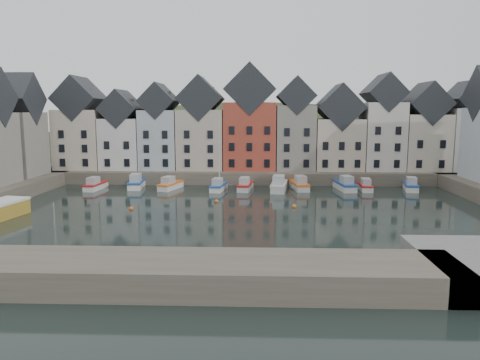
{
  "coord_description": "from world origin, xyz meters",
  "views": [
    {
      "loc": [
        1.34,
        -52.37,
        12.03
      ],
      "look_at": [
        -0.81,
        6.0,
        3.29
      ],
      "focal_mm": 35.0,
      "sensor_mm": 36.0,
      "label": 1
    }
  ],
  "objects": [
    {
      "name": "far_terrace",
      "position": [
        3.21,
        28.0,
        8.88
      ],
      "size": [
        72.37,
        8.16,
        17.78
      ],
      "color": "beige",
      "rests_on": "far_quay"
    },
    {
      "name": "boat_e",
      "position": [
        -0.46,
        17.8,
        0.67
      ],
      "size": [
        2.49,
        6.03,
        2.25
      ],
      "rotation": [
        0.0,
        0.0,
        -0.12
      ],
      "color": "silver",
      "rests_on": "ground"
    },
    {
      "name": "boat_h",
      "position": [
        14.73,
        18.32,
        0.75
      ],
      "size": [
        2.77,
        6.72,
        2.51
      ],
      "rotation": [
        0.0,
        0.0,
        0.12
      ],
      "color": "silver",
      "rests_on": "ground"
    },
    {
      "name": "ground",
      "position": [
        0.0,
        0.0,
        0.0
      ],
      "size": [
        260.0,
        260.0,
        0.0
      ],
      "primitive_type": "plane",
      "color": "black",
      "rests_on": "ground"
    },
    {
      "name": "boat_i",
      "position": [
        17.73,
        18.2,
        0.62
      ],
      "size": [
        1.98,
        5.54,
        2.1
      ],
      "rotation": [
        0.0,
        0.0,
        -0.05
      ],
      "color": "silver",
      "rests_on": "ground"
    },
    {
      "name": "boat_c",
      "position": [
        -11.98,
        18.08,
        0.67
      ],
      "size": [
        3.34,
        6.14,
        2.25
      ],
      "rotation": [
        0.0,
        0.0,
        -0.27
      ],
      "color": "silver",
      "rests_on": "ground"
    },
    {
      "name": "near_wall",
      "position": [
        -10.0,
        -22.0,
        1.0
      ],
      "size": [
        50.0,
        6.0,
        2.0
      ],
      "primitive_type": "cube",
      "color": "brown",
      "rests_on": "ground"
    },
    {
      "name": "far_quay",
      "position": [
        0.0,
        30.0,
        1.0
      ],
      "size": [
        90.0,
        16.0,
        2.0
      ],
      "primitive_type": "cube",
      "color": "brown",
      "rests_on": "ground"
    },
    {
      "name": "hillside",
      "position": [
        0.02,
        56.0,
        -17.96
      ],
      "size": [
        153.6,
        70.4,
        64.0
      ],
      "color": "#222F17",
      "rests_on": "ground"
    },
    {
      "name": "boat_f",
      "position": [
        4.65,
        17.24,
        0.8
      ],
      "size": [
        2.99,
        7.2,
        2.68
      ],
      "rotation": [
        0.0,
        0.0,
        -0.12
      ],
      "color": "silver",
      "rests_on": "ground"
    },
    {
      "name": "boat_d",
      "position": [
        -4.49,
        17.18,
        0.69
      ],
      "size": [
        2.48,
        5.76,
        10.67
      ],
      "rotation": [
        0.0,
        0.0,
        -0.14
      ],
      "color": "silver",
      "rests_on": "ground"
    },
    {
      "name": "boat_j",
      "position": [
        24.68,
        18.53,
        0.69
      ],
      "size": [
        3.03,
        6.24,
        2.3
      ],
      "rotation": [
        0.0,
        0.0,
        -0.2
      ],
      "color": "silver",
      "rests_on": "ground"
    },
    {
      "name": "mooring_buoys",
      "position": [
        -4.0,
        5.33,
        0.15
      ],
      "size": [
        20.5,
        5.5,
        0.5
      ],
      "color": "orange",
      "rests_on": "ground"
    },
    {
      "name": "boat_b",
      "position": [
        -17.48,
        19.18,
        0.75
      ],
      "size": [
        2.63,
        6.69,
        2.51
      ],
      "rotation": [
        0.0,
        0.0,
        0.09
      ],
      "color": "silver",
      "rests_on": "ground"
    },
    {
      "name": "boat_g",
      "position": [
        7.84,
        18.57,
        0.73
      ],
      "size": [
        2.83,
        6.58,
        2.44
      ],
      "rotation": [
        0.0,
        0.0,
        0.14
      ],
      "color": "silver",
      "rests_on": "ground"
    },
    {
      "name": "boat_a",
      "position": [
        -23.42,
        17.38,
        0.65
      ],
      "size": [
        2.24,
        5.85,
        2.2
      ],
      "rotation": [
        0.0,
        0.0,
        -0.08
      ],
      "color": "silver",
      "rests_on": "ground"
    }
  ]
}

